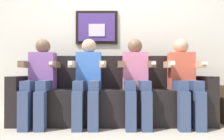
{
  "coord_description": "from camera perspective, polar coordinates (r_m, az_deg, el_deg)",
  "views": [
    {
      "loc": [
        -0.0,
        -2.74,
        0.66
      ],
      "look_at": [
        0.0,
        0.15,
        0.7
      ],
      "focal_mm": 36.94,
      "sensor_mm": 36.0,
      "label": 1
    }
  ],
  "objects": [
    {
      "name": "ground_plane",
      "position": [
        2.82,
        0.0,
        -14.32
      ],
      "size": [
        6.46,
        6.46,
        0.0
      ],
      "primitive_type": "plane",
      "color": "#9E9384"
    },
    {
      "name": "back_wall_assembly",
      "position": [
        3.56,
        -0.09,
        9.59
      ],
      "size": [
        4.97,
        0.1,
        2.6
      ],
      "color": "silver",
      "rests_on": "ground_plane"
    },
    {
      "name": "couch",
      "position": [
        3.09,
        -0.0,
        -7.25
      ],
      "size": [
        2.57,
        0.58,
        0.9
      ],
      "color": "black",
      "rests_on": "ground_plane"
    },
    {
      "name": "person_leftmost",
      "position": [
        3.04,
        -17.39,
        -1.78
      ],
      "size": [
        0.46,
        0.56,
        1.11
      ],
      "color": "#8C59A5",
      "rests_on": "ground_plane"
    },
    {
      "name": "person_left_center",
      "position": [
        2.92,
        -5.97,
        -1.85
      ],
      "size": [
        0.46,
        0.56,
        1.11
      ],
      "color": "#3F72CC",
      "rests_on": "ground_plane"
    },
    {
      "name": "person_right_center",
      "position": [
        2.92,
        5.97,
        -1.86
      ],
      "size": [
        0.46,
        0.56,
        1.11
      ],
      "color": "pink",
      "rests_on": "ground_plane"
    },
    {
      "name": "person_rightmost",
      "position": [
        3.04,
        17.4,
        -1.77
      ],
      "size": [
        0.46,
        0.56,
        1.11
      ],
      "color": "#D8593F",
      "rests_on": "ground_plane"
    }
  ]
}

